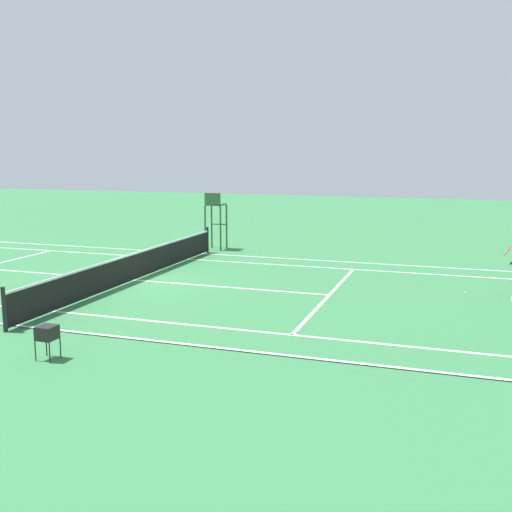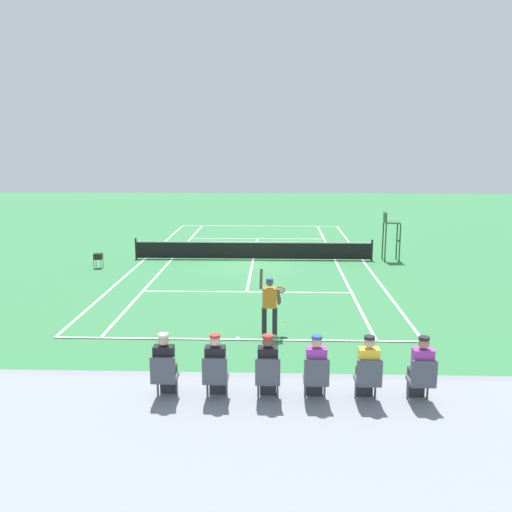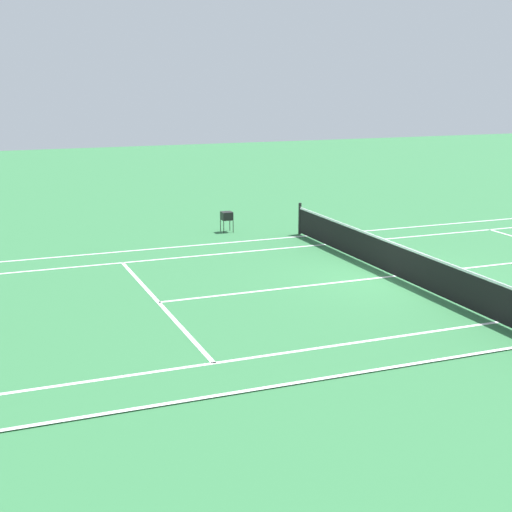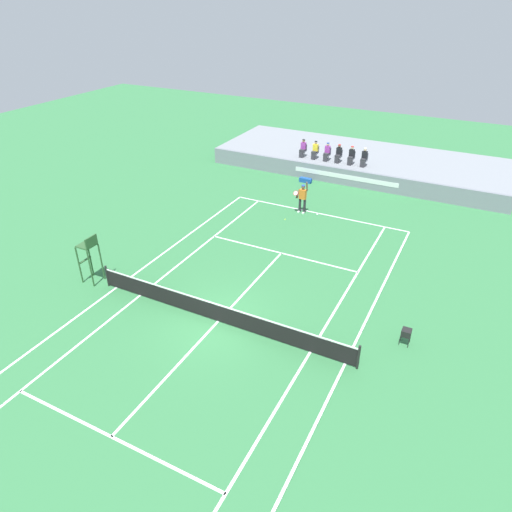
{
  "view_description": "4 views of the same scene",
  "coord_description": "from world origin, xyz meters",
  "px_view_note": "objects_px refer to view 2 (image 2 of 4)",
  "views": [
    {
      "loc": [
        16.87,
        9.86,
        4.12
      ],
      "look_at": [
        -0.28,
        4.05,
        1.0
      ],
      "focal_mm": 42.3,
      "sensor_mm": 36.0,
      "label": 1
    },
    {
      "loc": [
        -1.1,
        27.77,
        5.7
      ],
      "look_at": [
        -0.28,
        4.05,
        1.0
      ],
      "focal_mm": 39.48,
      "sensor_mm": 36.0,
      "label": 2
    },
    {
      "loc": [
        -16.45,
        10.44,
        5.2
      ],
      "look_at": [
        -0.28,
        4.05,
        1.0
      ],
      "focal_mm": 52.4,
      "sensor_mm": 36.0,
      "label": 3
    },
    {
      "loc": [
        8.34,
        -12.84,
        12.15
      ],
      "look_at": [
        -0.28,
        4.05,
        1.0
      ],
      "focal_mm": 32.46,
      "sensor_mm": 36.0,
      "label": 4
    }
  ],
  "objects_px": {
    "spectator_seated_3": "(268,368)",
    "tennis_ball": "(285,321)",
    "equipment_bag": "(345,405)",
    "spectator_seated_0": "(421,370)",
    "spectator_seated_4": "(216,368)",
    "spectator_seated_5": "(165,367)",
    "tennis_player": "(270,305)",
    "spectator_seated_2": "(316,369)",
    "ball_hopper": "(98,256)",
    "spectator_seated_1": "(367,370)",
    "umpire_chair": "(390,230)"
  },
  "relations": [
    {
      "from": "spectator_seated_3",
      "to": "tennis_ball",
      "type": "xyz_separation_m",
      "value": [
        -0.46,
        -8.15,
        -1.74
      ]
    },
    {
      "from": "equipment_bag",
      "to": "spectator_seated_3",
      "type": "bearing_deg",
      "value": 48.96
    },
    {
      "from": "spectator_seated_0",
      "to": "spectator_seated_4",
      "type": "distance_m",
      "value": 3.65
    },
    {
      "from": "spectator_seated_5",
      "to": "tennis_ball",
      "type": "height_order",
      "value": "spectator_seated_5"
    },
    {
      "from": "tennis_player",
      "to": "equipment_bag",
      "type": "xyz_separation_m",
      "value": [
        -1.68,
        4.85,
        -0.83
      ]
    },
    {
      "from": "spectator_seated_2",
      "to": "tennis_ball",
      "type": "relative_size",
      "value": 18.6
    },
    {
      "from": "spectator_seated_0",
      "to": "tennis_player",
      "type": "relative_size",
      "value": 0.61
    },
    {
      "from": "spectator_seated_3",
      "to": "ball_hopper",
      "type": "distance_m",
      "value": 18.13
    },
    {
      "from": "tennis_player",
      "to": "ball_hopper",
      "type": "xyz_separation_m",
      "value": [
        8.16,
        -9.39,
        -0.42
      ]
    },
    {
      "from": "spectator_seated_0",
      "to": "spectator_seated_5",
      "type": "relative_size",
      "value": 1.0
    },
    {
      "from": "spectator_seated_1",
      "to": "equipment_bag",
      "type": "height_order",
      "value": "spectator_seated_1"
    },
    {
      "from": "spectator_seated_3",
      "to": "ball_hopper",
      "type": "bearing_deg",
      "value": -63.09
    },
    {
      "from": "spectator_seated_3",
      "to": "equipment_bag",
      "type": "height_order",
      "value": "spectator_seated_3"
    },
    {
      "from": "equipment_bag",
      "to": "spectator_seated_0",
      "type": "bearing_deg",
      "value": 119.18
    },
    {
      "from": "tennis_ball",
      "to": "equipment_bag",
      "type": "distance_m",
      "value": 6.37
    },
    {
      "from": "spectator_seated_0",
      "to": "spectator_seated_5",
      "type": "distance_m",
      "value": 4.56
    },
    {
      "from": "spectator_seated_1",
      "to": "tennis_ball",
      "type": "distance_m",
      "value": 8.44
    },
    {
      "from": "spectator_seated_5",
      "to": "tennis_ball",
      "type": "distance_m",
      "value": 8.65
    },
    {
      "from": "tennis_ball",
      "to": "spectator_seated_5",
      "type": "bearing_deg",
      "value": 74.15
    },
    {
      "from": "spectator_seated_0",
      "to": "umpire_chair",
      "type": "distance_m",
      "value": 18.56
    },
    {
      "from": "spectator_seated_2",
      "to": "umpire_chair",
      "type": "bearing_deg",
      "value": -105.2
    },
    {
      "from": "spectator_seated_3",
      "to": "ball_hopper",
      "type": "xyz_separation_m",
      "value": [
        8.19,
        -16.14,
        -1.21
      ]
    },
    {
      "from": "spectator_seated_2",
      "to": "spectator_seated_5",
      "type": "height_order",
      "value": "same"
    },
    {
      "from": "tennis_player",
      "to": "ball_hopper",
      "type": "height_order",
      "value": "tennis_player"
    },
    {
      "from": "spectator_seated_3",
      "to": "spectator_seated_0",
      "type": "bearing_deg",
      "value": 180.0
    },
    {
      "from": "spectator_seated_2",
      "to": "spectator_seated_3",
      "type": "xyz_separation_m",
      "value": [
        0.86,
        0.0,
        0.0
      ]
    },
    {
      "from": "spectator_seated_3",
      "to": "tennis_ball",
      "type": "height_order",
      "value": "spectator_seated_3"
    },
    {
      "from": "spectator_seated_4",
      "to": "equipment_bag",
      "type": "distance_m",
      "value": 3.59
    },
    {
      "from": "spectator_seated_3",
      "to": "ball_hopper",
      "type": "relative_size",
      "value": 1.81
    },
    {
      "from": "spectator_seated_3",
      "to": "equipment_bag",
      "type": "bearing_deg",
      "value": -131.04
    },
    {
      "from": "spectator_seated_5",
      "to": "tennis_player",
      "type": "bearing_deg",
      "value": -105.1
    },
    {
      "from": "spectator_seated_1",
      "to": "spectator_seated_3",
      "type": "distance_m",
      "value": 1.77
    },
    {
      "from": "spectator_seated_0",
      "to": "ball_hopper",
      "type": "height_order",
      "value": "spectator_seated_0"
    },
    {
      "from": "spectator_seated_1",
      "to": "spectator_seated_0",
      "type": "bearing_deg",
      "value": 180.0
    },
    {
      "from": "tennis_ball",
      "to": "ball_hopper",
      "type": "bearing_deg",
      "value": -42.7
    },
    {
      "from": "tennis_player",
      "to": "equipment_bag",
      "type": "distance_m",
      "value": 5.2
    },
    {
      "from": "spectator_seated_1",
      "to": "umpire_chair",
      "type": "height_order",
      "value": "umpire_chair"
    },
    {
      "from": "spectator_seated_4",
      "to": "spectator_seated_0",
      "type": "bearing_deg",
      "value": 180.0
    },
    {
      "from": "spectator_seated_0",
      "to": "tennis_ball",
      "type": "relative_size",
      "value": 18.6
    },
    {
      "from": "spectator_seated_1",
      "to": "tennis_ball",
      "type": "height_order",
      "value": "spectator_seated_1"
    },
    {
      "from": "tennis_player",
      "to": "equipment_bag",
      "type": "bearing_deg",
      "value": 109.15
    },
    {
      "from": "equipment_bag",
      "to": "tennis_player",
      "type": "bearing_deg",
      "value": -70.85
    },
    {
      "from": "tennis_player",
      "to": "umpire_chair",
      "type": "relative_size",
      "value": 0.85
    },
    {
      "from": "spectator_seated_2",
      "to": "spectator_seated_5",
      "type": "distance_m",
      "value": 2.71
    },
    {
      "from": "spectator_seated_2",
      "to": "equipment_bag",
      "type": "relative_size",
      "value": 1.39
    },
    {
      "from": "equipment_bag",
      "to": "ball_hopper",
      "type": "bearing_deg",
      "value": -55.34
    },
    {
      "from": "spectator_seated_5",
      "to": "umpire_chair",
      "type": "distance_m",
      "value": 19.84
    },
    {
      "from": "umpire_chair",
      "to": "ball_hopper",
      "type": "relative_size",
      "value": 3.49
    },
    {
      "from": "spectator_seated_3",
      "to": "tennis_player",
      "type": "height_order",
      "value": "spectator_seated_3"
    },
    {
      "from": "tennis_ball",
      "to": "umpire_chair",
      "type": "bearing_deg",
      "value": -117.86
    }
  ]
}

